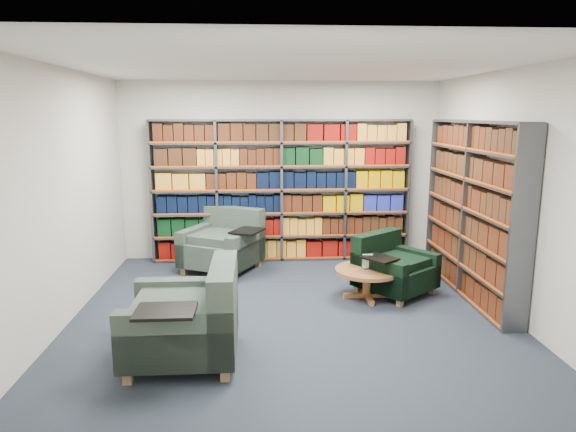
{
  "coord_description": "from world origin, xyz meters",
  "views": [
    {
      "loc": [
        -0.38,
        -5.62,
        2.29
      ],
      "look_at": [
        0.0,
        0.6,
        1.05
      ],
      "focal_mm": 32.0,
      "sensor_mm": 36.0,
      "label": 1
    }
  ],
  "objects": [
    {
      "name": "chair_teal_front",
      "position": [
        -1.0,
        -1.05,
        0.38
      ],
      "size": [
        1.02,
        1.19,
        0.93
      ],
      "color": "#042634",
      "rests_on": "ground"
    },
    {
      "name": "chair_green_right",
      "position": [
        1.35,
        0.72,
        0.3
      ],
      "size": [
        1.16,
        1.16,
        0.76
      ],
      "color": "black",
      "rests_on": "ground"
    },
    {
      "name": "room_shell",
      "position": [
        0.0,
        0.0,
        1.4
      ],
      "size": [
        5.02,
        5.02,
        2.82
      ],
      "color": "black",
      "rests_on": "ground"
    },
    {
      "name": "chair_teal_left",
      "position": [
        -0.87,
        1.88,
        0.36
      ],
      "size": [
        1.32,
        1.31,
        0.89
      ],
      "color": "#042634",
      "rests_on": "ground"
    },
    {
      "name": "bookshelf_right",
      "position": [
        2.34,
        0.6,
        1.1
      ],
      "size": [
        0.28,
        2.5,
        2.2
      ],
      "color": "#47494F",
      "rests_on": "ground"
    },
    {
      "name": "bookshelf_back",
      "position": [
        0.0,
        2.34,
        1.1
      ],
      "size": [
        4.0,
        0.28,
        2.2
      ],
      "color": "#47494F",
      "rests_on": "ground"
    },
    {
      "name": "coffee_table",
      "position": [
        0.99,
        0.48,
        0.31
      ],
      "size": [
        0.81,
        0.81,
        0.57
      ],
      "color": "olive",
      "rests_on": "ground"
    }
  ]
}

